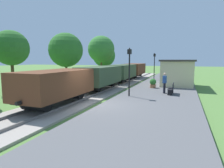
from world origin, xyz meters
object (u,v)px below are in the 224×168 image
tree_trackside_mid (11,48)px  tree_field_left (101,49)px  lamp_post_far (154,61)px  lamp_post_near (129,63)px  tree_field_distant (104,56)px  potted_planter (153,83)px  freight_train (112,74)px  person_waiting (165,82)px  bench_near_hut (172,88)px  station_hut (178,72)px  tree_trackside_far (66,50)px

tree_trackside_mid → tree_field_left: bearing=80.7°
lamp_post_far → tree_field_left: 8.98m
lamp_post_near → tree_field_distant: 24.27m
potted_planter → tree_trackside_mid: 13.82m
tree_field_left → tree_field_distant: 7.86m
potted_planter → lamp_post_near: (-1.03, -5.02, 2.08)m
freight_train → tree_field_left: (-5.05, 8.34, 3.26)m
person_waiting → bench_near_hut: bearing=172.4°
lamp_post_near → freight_train: bearing=122.0°
person_waiting → tree_trackside_mid: (-13.49, -2.97, 2.90)m
freight_train → lamp_post_far: (3.60, 6.80, 1.41)m
freight_train → station_hut: size_ratio=4.48×
lamp_post_near → tree_trackside_mid: bearing=-176.4°
potted_planter → tree_trackside_far: bearing=173.2°
lamp_post_near → lamp_post_far: 12.56m
station_hut → tree_trackside_far: (-13.18, -2.10, 2.55)m
lamp_post_near → tree_trackside_far: 11.90m
station_hut → lamp_post_far: 5.34m
potted_planter → lamp_post_far: bearing=97.8°
lamp_post_far → tree_trackside_mid: bearing=-129.9°
lamp_post_far → tree_field_distant: 14.43m
station_hut → tree_trackside_far: bearing=-170.9°
freight_train → tree_field_left: bearing=121.2°
person_waiting → tree_trackside_far: size_ratio=0.27×
station_hut → tree_field_left: bearing=154.5°
potted_planter → tree_field_distant: bearing=127.0°
tree_trackside_far → tree_field_distant: size_ratio=1.04×
lamp_post_near → lamp_post_far: (0.00, 12.56, 0.00)m
lamp_post_near → tree_field_distant: tree_field_distant is taller
station_hut → potted_planter: (-2.17, -3.42, -0.93)m
bench_near_hut → lamp_post_near: lamp_post_near is taller
person_waiting → tree_trackside_far: tree_trackside_far is taller
potted_planter → lamp_post_far: (-1.03, 7.54, 2.08)m
station_hut → tree_field_distant: size_ratio=0.96×
tree_trackside_far → tree_field_left: tree_field_left is taller
station_hut → tree_trackside_far: size_ratio=0.92×
bench_near_hut → tree_trackside_mid: size_ratio=0.26×
bench_near_hut → station_hut: bearing=88.2°
tree_field_distant → freight_train: bearing=-63.7°
freight_train → tree_field_distant: 17.65m
person_waiting → station_hut: bearing=-85.7°
person_waiting → tree_trackside_mid: bearing=24.1°
person_waiting → lamp_post_near: bearing=55.0°
potted_planter → freight_train: bearing=170.9°
station_hut → tree_field_distant: (-14.53, 13.00, 2.15)m
person_waiting → tree_field_distant: tree_field_distant is taller
freight_train → lamp_post_far: lamp_post_far is taller
bench_near_hut → person_waiting: bearing=160.8°
tree_trackside_far → tree_field_distant: bearing=95.1°
station_hut → tree_field_distant: bearing=138.2°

